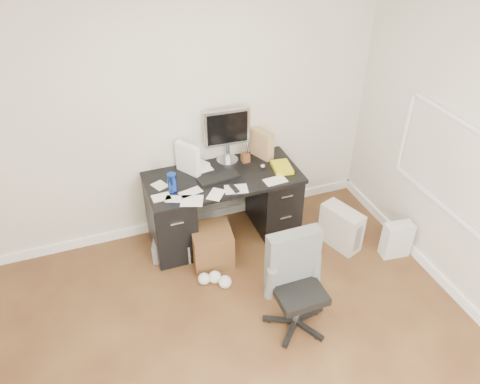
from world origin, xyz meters
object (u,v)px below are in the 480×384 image
object	(u,v)px
desk	(224,205)
office_chair	(299,287)
pc_tower	(341,227)
keyboard	(219,178)
wicker_basket	(212,245)
lcd_monitor	(227,136)

from	to	relation	value
desk	office_chair	xyz separation A→B (m)	(0.20, -1.32, 0.05)
desk	pc_tower	world-z (taller)	desk
keyboard	office_chair	xyz separation A→B (m)	(0.25, -1.29, -0.31)
keyboard	pc_tower	size ratio (longest dim) A/B	0.94
desk	wicker_basket	size ratio (longest dim) A/B	3.96
keyboard	wicker_basket	bearing A→B (deg)	-129.47
lcd_monitor	wicker_basket	bearing A→B (deg)	-119.85
keyboard	pc_tower	bearing A→B (deg)	-31.53
lcd_monitor	keyboard	xyz separation A→B (m)	(-0.18, -0.28, -0.28)
keyboard	wicker_basket	distance (m)	0.66
keyboard	wicker_basket	xyz separation A→B (m)	(-0.18, -0.29, -0.57)
office_chair	pc_tower	xyz separation A→B (m)	(0.87, 0.78, -0.23)
lcd_monitor	office_chair	size ratio (longest dim) A/B	0.64
lcd_monitor	wicker_basket	xyz separation A→B (m)	(-0.36, -0.56, -0.85)
lcd_monitor	pc_tower	bearing A→B (deg)	-36.90
office_chair	wicker_basket	xyz separation A→B (m)	(-0.43, 1.00, -0.26)
lcd_monitor	office_chair	bearing A→B (deg)	-84.53
keyboard	office_chair	distance (m)	1.35
wicker_basket	keyboard	bearing A→B (deg)	57.74
lcd_monitor	keyboard	world-z (taller)	lcd_monitor
desk	lcd_monitor	bearing A→B (deg)	62.19
lcd_monitor	wicker_basket	world-z (taller)	lcd_monitor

